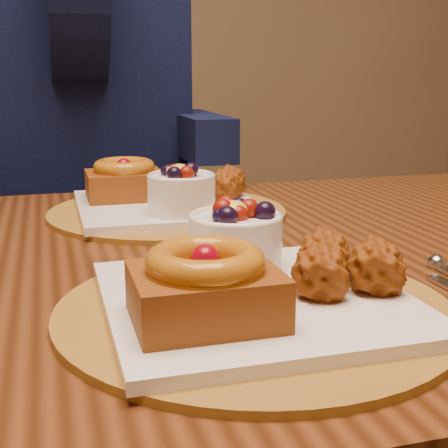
{
  "coord_description": "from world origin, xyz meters",
  "views": [
    {
      "loc": [
        -0.09,
        -0.66,
        0.98
      ],
      "look_at": [
        0.08,
        -0.08,
        0.83
      ],
      "focal_mm": 50.0,
      "sensor_mm": 36.0,
      "label": 1
    }
  ],
  "objects_px": {
    "place_setting_near": "(249,282)",
    "place_setting_far": "(166,197)",
    "dining_table": "(201,307)",
    "chair_far": "(85,255)",
    "diner": "(76,68)"
  },
  "relations": [
    {
      "from": "place_setting_near",
      "to": "place_setting_far",
      "type": "xyz_separation_m",
      "value": [
        -0.0,
        0.43,
        0.0
      ]
    },
    {
      "from": "dining_table",
      "to": "place_setting_near",
      "type": "height_order",
      "value": "place_setting_near"
    },
    {
      "from": "dining_table",
      "to": "place_setting_near",
      "type": "bearing_deg",
      "value": -91.01
    },
    {
      "from": "place_setting_near",
      "to": "diner",
      "type": "height_order",
      "value": "diner"
    },
    {
      "from": "chair_far",
      "to": "diner",
      "type": "height_order",
      "value": "diner"
    },
    {
      "from": "diner",
      "to": "dining_table",
      "type": "bearing_deg",
      "value": -59.63
    },
    {
      "from": "dining_table",
      "to": "diner",
      "type": "distance_m",
      "value": 0.74
    },
    {
      "from": "chair_far",
      "to": "diner",
      "type": "relative_size",
      "value": 1.05
    },
    {
      "from": "place_setting_far",
      "to": "chair_far",
      "type": "bearing_deg",
      "value": 100.61
    },
    {
      "from": "dining_table",
      "to": "chair_far",
      "type": "height_order",
      "value": "chair_far"
    },
    {
      "from": "dining_table",
      "to": "diner",
      "type": "bearing_deg",
      "value": 99.26
    },
    {
      "from": "diner",
      "to": "chair_far",
      "type": "bearing_deg",
      "value": 110.93
    },
    {
      "from": "dining_table",
      "to": "chair_far",
      "type": "relative_size",
      "value": 1.65
    },
    {
      "from": "place_setting_far",
      "to": "chair_far",
      "type": "xyz_separation_m",
      "value": [
        -0.1,
        0.56,
        -0.25
      ]
    },
    {
      "from": "dining_table",
      "to": "chair_far",
      "type": "xyz_separation_m",
      "value": [
        -0.11,
        0.77,
        -0.14
      ]
    }
  ]
}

